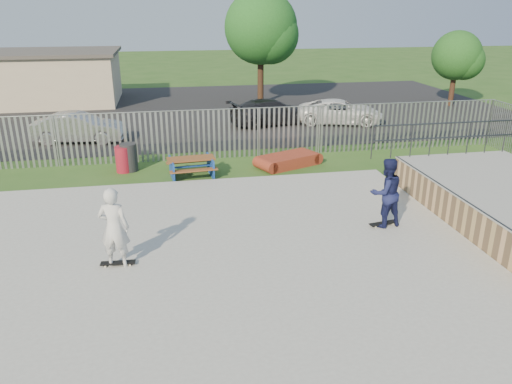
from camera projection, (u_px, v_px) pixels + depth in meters
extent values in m
plane|color=#2D531C|center=(177.00, 271.00, 11.71)|extent=(120.00, 120.00, 0.00)
cube|color=#9F9F99|center=(177.00, 269.00, 11.68)|extent=(15.00, 12.00, 0.15)
cylinder|color=#383A3F|center=(454.00, 193.00, 13.50)|extent=(0.06, 7.00, 0.06)
cube|color=brown|center=(191.00, 159.00, 17.90)|extent=(1.74, 0.81, 0.06)
cube|color=brown|center=(194.00, 170.00, 17.49)|extent=(1.70, 0.42, 0.05)
cube|color=brown|center=(189.00, 161.00, 18.50)|extent=(1.70, 0.42, 0.05)
cube|color=#163D9C|center=(191.00, 167.00, 18.02)|extent=(1.62, 1.45, 0.69)
cube|color=maroon|center=(288.00, 160.00, 19.28)|extent=(2.44, 1.88, 0.44)
cylinder|color=maroon|center=(123.00, 159.00, 18.50)|extent=(0.58, 0.58, 0.97)
cylinder|color=#252528|center=(129.00, 157.00, 18.60)|extent=(0.63, 0.63, 1.05)
cube|color=black|center=(167.00, 111.00, 29.20)|extent=(40.00, 18.00, 0.02)
imported|color=#AFAFB4|center=(79.00, 128.00, 22.37)|extent=(4.17, 1.89, 1.33)
imported|color=black|center=(272.00, 112.00, 25.72)|extent=(4.80, 2.81, 1.31)
imported|color=white|center=(340.00, 112.00, 25.94)|extent=(4.80, 3.11, 1.23)
cube|color=beige|center=(34.00, 79.00, 31.02)|extent=(10.00, 6.00, 3.00)
cube|color=#4C4742|center=(30.00, 53.00, 30.46)|extent=(10.40, 6.40, 0.20)
cylinder|color=#3D2618|center=(261.00, 72.00, 30.84)|extent=(0.38, 0.38, 3.92)
sphere|color=#1F551D|center=(261.00, 27.00, 29.92)|extent=(4.39, 4.39, 4.39)
cylinder|color=#42281A|center=(453.00, 85.00, 30.31)|extent=(0.31, 0.31, 2.58)
sphere|color=#1F4E1A|center=(457.00, 55.00, 29.70)|extent=(2.89, 2.89, 2.89)
cube|color=black|center=(383.00, 223.00, 13.76)|extent=(0.82, 0.34, 0.02)
cube|color=black|center=(118.00, 263.00, 11.66)|extent=(0.81, 0.24, 0.02)
imported|color=#161B46|center=(386.00, 193.00, 13.45)|extent=(1.05, 0.89, 1.93)
imported|color=silver|center=(114.00, 228.00, 11.34)|extent=(0.79, 0.61, 1.93)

